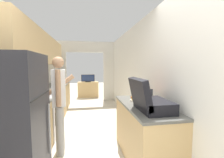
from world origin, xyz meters
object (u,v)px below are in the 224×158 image
at_px(suitcase, 149,101).
at_px(refrigerator, 7,129).
at_px(person, 59,102).
at_px(tv_cabinet, 88,89).
at_px(knife, 46,90).
at_px(book_stack, 140,99).
at_px(range_oven, 42,116).
at_px(television, 88,78).

bearing_deg(suitcase, refrigerator, -176.23).
height_order(person, suitcase, person).
relative_size(tv_cabinet, knife, 3.32).
xyz_separation_m(refrigerator, knife, (-0.10, 2.08, 0.08)).
bearing_deg(book_stack, knife, 140.55).
height_order(range_oven, suitcase, suitcase).
bearing_deg(book_stack, television, 98.99).
xyz_separation_m(person, knife, (-0.52, 1.24, 0.01)).
xyz_separation_m(range_oven, knife, (-0.04, 0.57, 0.45)).
bearing_deg(tv_cabinet, knife, -107.51).
bearing_deg(suitcase, person, 150.33).
bearing_deg(suitcase, tv_cabinet, 97.71).
bearing_deg(knife, tv_cabinet, 28.63).
bearing_deg(knife, person, -111.27).
relative_size(refrigerator, person, 0.99).
xyz_separation_m(person, television, (0.55, 4.59, 0.01)).
bearing_deg(refrigerator, range_oven, 92.31).
xyz_separation_m(television, knife, (-1.07, -3.35, 0.00)).
height_order(range_oven, knife, range_oven).
bearing_deg(knife, refrigerator, -130.99).
height_order(range_oven, tv_cabinet, range_oven).
bearing_deg(book_stack, range_oven, 152.41).
bearing_deg(television, refrigerator, -100.08).
distance_m(range_oven, television, 4.08).
relative_size(book_stack, television, 0.51).
distance_m(refrigerator, range_oven, 1.55).
height_order(book_stack, knife, book_stack).
bearing_deg(person, refrigerator, 148.06).
distance_m(range_oven, tv_cabinet, 4.09).
bearing_deg(range_oven, person, -54.67).
height_order(person, tv_cabinet, person).
distance_m(person, television, 4.62).
xyz_separation_m(range_oven, television, (1.03, 3.92, 0.45)).
relative_size(suitcase, book_stack, 1.86).
bearing_deg(television, person, -96.86).
bearing_deg(television, suitcase, -82.23).
height_order(refrigerator, television, refrigerator).
height_order(refrigerator, person, person).
xyz_separation_m(range_oven, suitcase, (1.75, -1.40, 0.58)).
height_order(suitcase, television, suitcase).
height_order(range_oven, television, television).
distance_m(refrigerator, person, 0.94).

